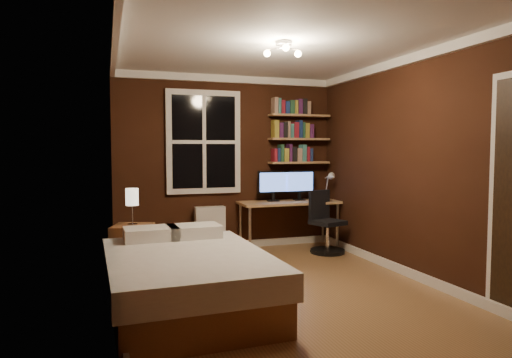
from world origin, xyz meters
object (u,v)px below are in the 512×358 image
object	(u,v)px
desk	(289,205)
radiator	(210,229)
bedside_lamp	(132,207)
office_chair	(326,230)
bed	(187,279)
nightstand	(133,248)
monitor_left	(273,186)
desk_lamp	(329,186)
monitor_right	(299,185)

from	to	relation	value
desk	radiator	bearing A→B (deg)	171.03
bedside_lamp	desk	bearing A→B (deg)	14.63
office_chair	desk	bearing A→B (deg)	115.36
office_chair	bedside_lamp	bearing A→B (deg)	165.83
bed	desk	xyz separation A→B (m)	(1.85, 2.08, 0.35)
nightstand	radiator	bearing A→B (deg)	52.33
bed	desk	world-z (taller)	desk
bed	radiator	xyz separation A→B (m)	(0.71, 2.26, 0.04)
bedside_lamp	office_chair	distance (m)	2.67
desk	monitor_left	size ratio (longest dim) A/B	3.10
bedside_lamp	desk_lamp	xyz separation A→B (m)	(2.83, 0.48, 0.14)
radiator	desk	size ratio (longest dim) A/B	0.44
monitor_right	desk_lamp	size ratio (longest dim) A/B	1.07
bed	desk_lamp	distance (m)	3.21
radiator	monitor_left	distance (m)	1.10
radiator	bed	bearing A→B (deg)	-107.56
bedside_lamp	radiator	xyz separation A→B (m)	(1.10, 0.76, -0.45)
monitor_left	monitor_right	xyz separation A→B (m)	(0.41, 0.00, 0.00)
bedside_lamp	radiator	world-z (taller)	bedside_lamp
bed	bedside_lamp	bearing A→B (deg)	102.61
nightstand	monitor_right	world-z (taller)	monitor_right
bed	desk	distance (m)	2.81
radiator	nightstand	bearing A→B (deg)	-145.27
monitor_left	monitor_right	world-z (taller)	same
desk_lamp	desk	bearing A→B (deg)	170.07
radiator	office_chair	xyz separation A→B (m)	(1.52, -0.59, -0.00)
radiator	office_chair	size ratio (longest dim) A/B	0.73
monitor_right	bedside_lamp	bearing A→B (deg)	-164.88
bed	desk_lamp	size ratio (longest dim) A/B	4.44
desk	office_chair	world-z (taller)	office_chair
office_chair	radiator	bearing A→B (deg)	140.87
nightstand	bedside_lamp	bearing A→B (deg)	0.00
bed	office_chair	size ratio (longest dim) A/B	2.25
bed	radiator	world-z (taller)	bed
bed	desk	size ratio (longest dim) A/B	1.34
bed	desk_lamp	world-z (taller)	desk_lamp
office_chair	monitor_right	bearing A→B (deg)	93.73
monitor_right	desk_lamp	world-z (taller)	monitor_right
nightstand	office_chair	bearing A→B (deg)	21.37
bed	office_chair	bearing A→B (deg)	34.79
nightstand	monitor_left	size ratio (longest dim) A/B	1.17
nightstand	desk_lamp	size ratio (longest dim) A/B	1.26
radiator	bedside_lamp	bearing A→B (deg)	-145.27
bed	desk_lamp	xyz separation A→B (m)	(2.44, 1.98, 0.64)
radiator	monitor_right	size ratio (longest dim) A/B	1.35
monitor_left	radiator	bearing A→B (deg)	173.39
radiator	monitor_left	xyz separation A→B (m)	(0.92, -0.11, 0.60)
nightstand	bedside_lamp	world-z (taller)	bedside_lamp
radiator	desk_lamp	distance (m)	1.85
nightstand	office_chair	distance (m)	2.63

